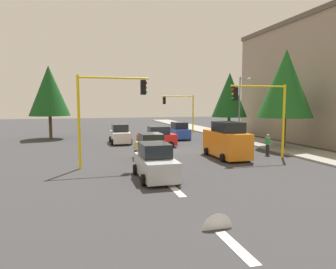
% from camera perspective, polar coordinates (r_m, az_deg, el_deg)
% --- Properties ---
extents(ground_plane, '(120.00, 120.00, 0.00)m').
position_cam_1_polar(ground_plane, '(27.27, -0.00, -2.90)').
color(ground_plane, '#353538').
extents(sidewalk_kerb, '(80.00, 4.00, 0.15)m').
position_cam_1_polar(sidewalk_kerb, '(35.91, 14.16, -0.82)').
color(sidewalk_kerb, gray).
rests_on(sidewalk_kerb, ground).
extents(lane_arrow_near, '(2.40, 1.10, 1.10)m').
position_cam_1_polar(lane_arrow_near, '(15.63, 0.67, -9.63)').
color(lane_arrow_near, silver).
rests_on(lane_arrow_near, ground).
extents(lane_arrow_mid, '(2.40, 1.10, 1.10)m').
position_cam_1_polar(lane_arrow_mid, '(10.33, 10.46, -18.14)').
color(lane_arrow_mid, silver).
rests_on(lane_arrow_mid, ground).
extents(apartment_block, '(22.51, 9.30, 13.04)m').
position_cam_1_polar(apartment_block, '(37.48, 28.19, 8.83)').
color(apartment_block, gray).
rests_on(apartment_block, ground).
extents(traffic_signal_far_left, '(0.36, 4.59, 5.23)m').
position_cam_1_polar(traffic_signal_far_left, '(41.98, 2.31, 5.31)').
color(traffic_signal_far_left, yellow).
rests_on(traffic_signal_far_left, ground).
extents(traffic_signal_near_left, '(0.36, 4.59, 5.57)m').
position_cam_1_polar(traffic_signal_near_left, '(23.76, 17.39, 5.07)').
color(traffic_signal_near_left, yellow).
rests_on(traffic_signal_near_left, ground).
extents(traffic_signal_near_right, '(0.36, 4.59, 5.94)m').
position_cam_1_polar(traffic_signal_near_right, '(20.02, -11.38, 5.81)').
color(traffic_signal_near_right, yellow).
rests_on(traffic_signal_near_right, ground).
extents(street_lamp_curbside, '(2.15, 0.28, 7.00)m').
position_cam_1_polar(street_lamp_curbside, '(33.82, 13.59, 6.05)').
color(street_lamp_curbside, slate).
rests_on(street_lamp_curbside, ground).
extents(tree_opposite_side, '(4.63, 4.63, 8.49)m').
position_cam_1_polar(tree_opposite_side, '(38.18, -21.39, 7.62)').
color(tree_opposite_side, brown).
rests_on(tree_opposite_side, ground).
extents(tree_roadside_mid, '(4.29, 4.29, 7.84)m').
position_cam_1_polar(tree_roadside_mid, '(38.08, 11.45, 7.27)').
color(tree_roadside_mid, brown).
rests_on(tree_roadside_mid, ground).
extents(tree_roadside_near, '(4.91, 4.91, 9.01)m').
position_cam_1_polar(tree_roadside_near, '(29.84, 21.18, 8.88)').
color(tree_roadside_near, brown).
rests_on(tree_roadside_near, ground).
extents(delivery_van_orange, '(4.80, 2.22, 2.77)m').
position_cam_1_polar(delivery_van_orange, '(23.63, 10.92, -1.25)').
color(delivery_van_orange, orange).
rests_on(delivery_van_orange, ground).
extents(car_blue, '(3.71, 2.07, 1.98)m').
position_cam_1_polar(car_blue, '(35.29, 2.06, 0.59)').
color(car_blue, blue).
rests_on(car_blue, ground).
extents(car_red, '(1.98, 3.65, 1.98)m').
position_cam_1_polar(car_red, '(28.95, -2.03, -0.60)').
color(car_red, red).
rests_on(car_red, ground).
extents(car_yellow, '(3.93, 2.08, 1.98)m').
position_cam_1_polar(car_yellow, '(22.30, -3.17, -2.58)').
color(car_yellow, yellow).
rests_on(car_yellow, ground).
extents(car_silver, '(4.16, 2.06, 1.98)m').
position_cam_1_polar(car_silver, '(16.97, -2.40, -5.29)').
color(car_silver, '#B2B5BA').
rests_on(car_silver, ground).
extents(car_white, '(4.12, 2.07, 1.98)m').
position_cam_1_polar(car_white, '(32.13, -8.97, -0.01)').
color(car_white, white).
rests_on(car_white, ground).
extents(pedestrian_crossing, '(0.40, 0.24, 1.70)m').
position_cam_1_polar(pedestrian_crossing, '(25.80, 18.19, -1.67)').
color(pedestrian_crossing, '#262638').
rests_on(pedestrian_crossing, ground).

